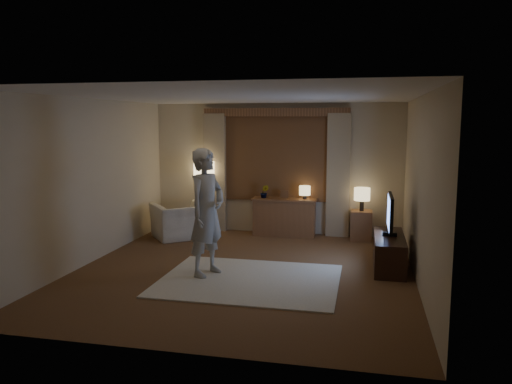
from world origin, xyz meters
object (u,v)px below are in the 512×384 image
(sideboard, at_px, (284,218))
(armchair, at_px, (182,221))
(person, at_px, (207,212))
(side_table, at_px, (361,225))
(tv_stand, at_px, (389,252))

(sideboard, bearing_deg, armchair, -161.60)
(armchair, distance_m, person, 2.58)
(armchair, distance_m, side_table, 3.45)
(sideboard, xyz_separation_m, tv_stand, (1.93, -1.84, -0.10))
(armchair, bearing_deg, sideboard, 158.26)
(side_table, bearing_deg, sideboard, 178.08)
(sideboard, bearing_deg, tv_stand, -43.55)
(tv_stand, bearing_deg, person, -159.38)
(side_table, bearing_deg, armchair, -170.24)
(armchair, height_order, side_table, armchair)
(sideboard, height_order, side_table, sideboard)
(tv_stand, height_order, person, person)
(side_table, bearing_deg, person, -128.10)
(tv_stand, xyz_separation_m, person, (-2.61, -0.98, 0.69))
(armchair, height_order, tv_stand, armchair)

